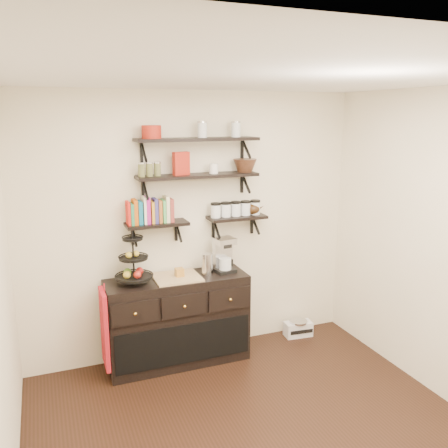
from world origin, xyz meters
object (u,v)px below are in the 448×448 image
sideboard (178,320)px  radio (298,328)px  fruit_stand (134,265)px  coffee_maker (224,255)px

sideboard → radio: size_ratio=4.36×
radio → fruit_stand: bearing=-173.2°
sideboard → radio: bearing=2.4°
sideboard → fruit_stand: 0.75m
fruit_stand → radio: size_ratio=1.62×
sideboard → coffee_maker: 0.80m
fruit_stand → coffee_maker: (0.92, 0.02, -0.01)m
coffee_maker → radio: 1.35m
fruit_stand → radio: (1.84, 0.06, -0.99)m
sideboard → fruit_stand: size_ratio=2.70×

